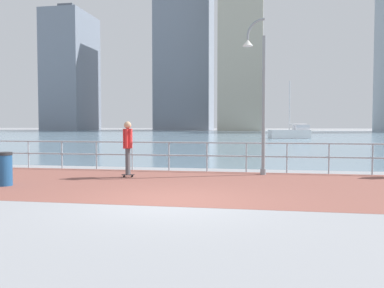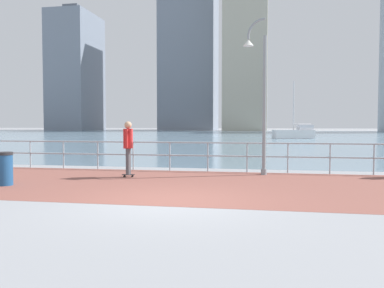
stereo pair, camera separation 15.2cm
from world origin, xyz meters
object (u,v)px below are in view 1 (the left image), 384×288
(lamppost, at_px, (259,89))
(sailboat_gray, at_px, (291,133))
(skateboarder, at_px, (128,144))
(trash_bin, at_px, (4,169))

(lamppost, distance_m, sailboat_gray, 35.64)
(skateboarder, xyz_separation_m, trash_bin, (-2.79, -2.31, -0.61))
(trash_bin, distance_m, sailboat_gray, 40.46)
(skateboarder, xyz_separation_m, sailboat_gray, (7.35, 36.86, -0.44))
(trash_bin, height_order, sailboat_gray, sailboat_gray)
(sailboat_gray, bearing_deg, lamppost, -95.25)
(lamppost, xyz_separation_m, trash_bin, (-6.89, -3.76, -2.42))
(skateboarder, height_order, trash_bin, skateboarder)
(lamppost, xyz_separation_m, skateboarder, (-4.10, -1.45, -1.81))
(lamppost, bearing_deg, trash_bin, -151.39)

